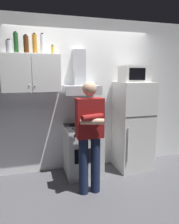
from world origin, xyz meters
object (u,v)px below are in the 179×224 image
bottle_rum_dark (26,45)px  upper_cabinet (31,73)px  microwave (134,74)px  person_standing (90,134)px  bottle_vodka_clear (43,44)px  refrigerator (133,126)px  bottle_canister_steel (9,46)px  range_hood (81,83)px  bottle_liquor_amber (35,44)px  stove_oven (83,150)px  bottle_spice_jar (53,50)px  bottle_wine_green (16,43)px

bottle_rum_dark → upper_cabinet: bearing=5.2°
microwave → person_standing: 1.45m
person_standing → bottle_vodka_clear: 1.62m
refrigerator → bottle_canister_steel: bearing=177.0°
upper_cabinet → range_hood: 0.81m
bottle_canister_steel → bottle_liquor_amber: bearing=6.0°
bottle_vodka_clear → bottle_canister_steel: bearing=-173.3°
bottle_liquor_amber → bottle_vodka_clear: bearing=8.6°
stove_oven → bottle_rum_dark: (-0.86, 0.12, 1.75)m
bottle_liquor_amber → upper_cabinet: bearing=-161.1°
range_hood → bottle_spice_jar: (-0.46, 0.01, 0.52)m
upper_cabinet → bottle_liquor_amber: 0.46m
person_standing → bottle_vodka_clear: bottle_vodka_clear is taller
bottle_vodka_clear → bottle_rum_dark: 0.26m
upper_cabinet → refrigerator: upper_cabinet is taller
range_hood → person_standing: range_hood is taller
upper_cabinet → range_hood: (0.80, 0.00, -0.15)m
upper_cabinet → microwave: size_ratio=1.88×
bottle_wine_green → bottle_canister_steel: size_ratio=1.60×
stove_oven → range_hood: (0.00, 0.13, 1.16)m
bottle_rum_dark → bottle_spice_jar: size_ratio=1.91×
person_standing → bottle_canister_steel: bearing=145.9°
person_standing → bottle_spice_jar: bearing=118.7°
bottle_liquor_amber → bottle_rum_dark: bottle_liquor_amber is taller
microwave → person_standing: (-1.00, -0.62, -0.84)m
bottle_wine_green → bottle_canister_steel: bottle_wine_green is taller
bottle_rum_dark → microwave: bearing=-3.2°
person_standing → bottle_vodka_clear: (-0.56, 0.77, 1.30)m
refrigerator → bottle_rum_dark: bearing=176.2°
upper_cabinet → bottle_wine_green: bearing=170.3°
refrigerator → person_standing: size_ratio=0.98×
stove_oven → person_standing: size_ratio=0.53×
upper_cabinet → bottle_wine_green: bottle_wine_green is taller
microwave → bottle_liquor_amber: bearing=175.6°
upper_cabinet → bottle_vodka_clear: 0.50m
range_hood → bottle_rum_dark: bearing=-179.6°
refrigerator → bottle_wine_green: (-1.96, 0.16, 1.41)m
refrigerator → bottle_canister_steel: bottle_canister_steel is taller
bottle_liquor_amber → bottle_rum_dark: (-0.13, -0.03, -0.02)m
bottle_liquor_amber → bottle_wine_green: bearing=177.7°
upper_cabinet → bottle_rum_dark: (-0.06, -0.01, 0.43)m
upper_cabinet → bottle_canister_steel: size_ratio=4.42×
bottle_wine_green → bottle_liquor_amber: 0.28m
bottle_rum_dark → bottle_liquor_amber: bearing=12.9°
range_hood → refrigerator: 1.25m
refrigerator → bottle_spice_jar: size_ratio=10.81×
bottle_spice_jar → bottle_canister_steel: (-0.65, -0.03, 0.03)m
bottle_wine_green → bottle_vodka_clear: 0.40m
stove_oven → bottle_rum_dark: bearing=172.0°
refrigerator → person_standing: bearing=-148.8°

